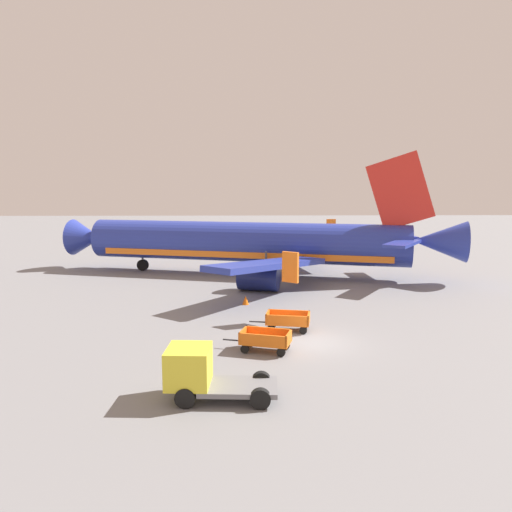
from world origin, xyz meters
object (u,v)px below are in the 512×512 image
(airplane, at_px, (256,243))
(service_truck_beside_carts, at_px, (201,372))
(traffic_cone_near_plane, at_px, (246,300))
(baggage_cart_nearest, at_px, (265,340))
(baggage_cart_second_in_row, at_px, (288,320))

(airplane, height_order, service_truck_beside_carts, airplane)
(service_truck_beside_carts, relative_size, traffic_cone_near_plane, 7.09)
(baggage_cart_nearest, bearing_deg, traffic_cone_near_plane, 95.60)
(baggage_cart_nearest, xyz_separation_m, baggage_cart_second_in_row, (1.47, 3.61, 0.00))
(traffic_cone_near_plane, bearing_deg, service_truck_beside_carts, -96.65)
(airplane, height_order, baggage_cart_second_in_row, airplane)
(service_truck_beside_carts, height_order, traffic_cone_near_plane, service_truck_beside_carts)
(baggage_cart_second_in_row, distance_m, traffic_cone_near_plane, 6.86)
(baggage_cart_second_in_row, xyz_separation_m, traffic_cone_near_plane, (-2.45, 6.40, -0.29))
(baggage_cart_nearest, distance_m, traffic_cone_near_plane, 10.06)
(baggage_cart_second_in_row, relative_size, traffic_cone_near_plane, 5.74)
(baggage_cart_nearest, bearing_deg, airplane, 89.97)
(airplane, xyz_separation_m, service_truck_beside_carts, (-2.81, -26.99, -1.95))
(baggage_cart_second_in_row, height_order, traffic_cone_near_plane, baggage_cart_second_in_row)
(airplane, bearing_deg, service_truck_beside_carts, -95.94)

